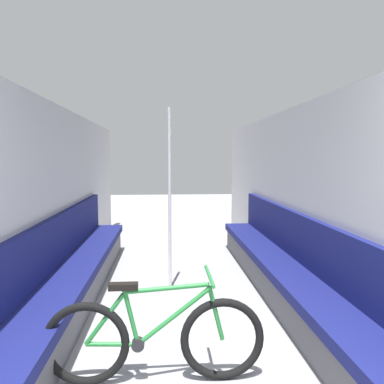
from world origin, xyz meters
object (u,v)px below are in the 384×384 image
Objects in this scene: bench_seat_row_left at (74,275)px; bicycle at (155,339)px; bench_seat_row_right at (282,270)px; grab_pole_near at (170,202)px.

bicycle is (0.93, -1.58, 0.02)m from bench_seat_row_left.
bench_seat_row_right is at bearing 62.86° from bicycle.
bench_seat_row_right reaches higher than bicycle.
bench_seat_row_right is (2.35, 0.00, 0.00)m from bench_seat_row_left.
bench_seat_row_left is 1.35m from grab_pole_near.
bench_seat_row_left is 1.83m from bicycle.
bench_seat_row_left and bench_seat_row_right have the same top height.
bench_seat_row_left is 1.00× the size of bench_seat_row_right.
bicycle is 0.71× the size of grab_pole_near.
grab_pole_near is at bearing 165.24° from bench_seat_row_right.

